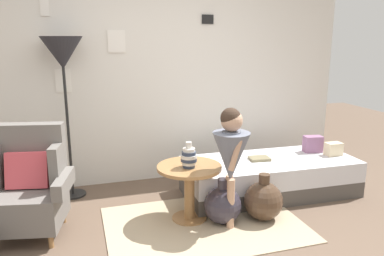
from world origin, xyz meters
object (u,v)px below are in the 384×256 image
object	(u,v)px
armchair	(28,186)
person_child	(231,152)
floor_lamp	(63,58)
demijohn_far	(263,201)
book_on_daybed	(259,159)
demijohn_near	(223,205)
daybed	(269,176)
vase_striped	(189,157)
side_table	(189,181)

from	to	relation	value
armchair	person_child	xyz separation A→B (m)	(1.75, -0.42, 0.28)
floor_lamp	demijohn_far	distance (m)	2.48
armchair	floor_lamp	bearing A→B (deg)	64.81
book_on_daybed	demijohn_near	bearing A→B (deg)	-140.65
daybed	vase_striped	xyz separation A→B (m)	(-1.06, -0.39, 0.44)
vase_striped	demijohn_far	distance (m)	0.85
side_table	book_on_daybed	bearing A→B (deg)	21.73
floor_lamp	demijohn_near	xyz separation A→B (m)	(1.36, -1.09, -1.33)
armchair	person_child	world-z (taller)	person_child
book_on_daybed	demijohn_far	size ratio (longest dim) A/B	0.48
daybed	floor_lamp	world-z (taller)	floor_lamp
armchair	book_on_daybed	bearing A→B (deg)	4.35
side_table	vase_striped	xyz separation A→B (m)	(-0.02, -0.04, 0.25)
vase_striped	person_child	world-z (taller)	person_child
person_child	book_on_daybed	world-z (taller)	person_child
book_on_daybed	side_table	bearing A→B (deg)	-158.27
side_table	floor_lamp	xyz separation A→B (m)	(-1.08, 0.93, 1.11)
side_table	demijohn_far	distance (m)	0.74
book_on_daybed	demijohn_near	xyz separation A→B (m)	(-0.64, -0.52, -0.23)
demijohn_near	person_child	bearing A→B (deg)	-62.87
armchair	demijohn_far	size ratio (longest dim) A/B	2.11
armchair	demijohn_far	distance (m)	2.16
armchair	person_child	size ratio (longest dim) A/B	0.86
daybed	side_table	distance (m)	1.12
demijohn_near	floor_lamp	bearing A→B (deg)	141.27
armchair	floor_lamp	xyz separation A→B (m)	(0.35, 0.75, 1.07)
daybed	book_on_daybed	distance (m)	0.25
person_child	book_on_daybed	size ratio (longest dim) A/B	5.11
floor_lamp	person_child	xyz separation A→B (m)	(1.40, -1.17, -0.79)
side_table	vase_striped	bearing A→B (deg)	-112.34
floor_lamp	daybed	bearing A→B (deg)	-15.49
daybed	side_table	size ratio (longest dim) A/B	3.13
armchair	side_table	distance (m)	1.44
person_child	demijohn_near	bearing A→B (deg)	117.13
demijohn_near	demijohn_far	world-z (taller)	demijohn_far
vase_striped	floor_lamp	size ratio (longest dim) A/B	0.14
demijohn_far	person_child	bearing A→B (deg)	-175.63
floor_lamp	demijohn_far	xyz separation A→B (m)	(1.76, -1.14, -1.32)
person_child	floor_lamp	bearing A→B (deg)	140.17
demijohn_near	book_on_daybed	bearing A→B (deg)	39.35
vase_striped	person_child	xyz separation A→B (m)	(0.34, -0.19, 0.07)
side_table	demijohn_far	world-z (taller)	side_table
daybed	person_child	bearing A→B (deg)	-141.34
daybed	person_child	distance (m)	1.06
floor_lamp	person_child	distance (m)	1.99
vase_striped	demijohn_near	size ratio (longest dim) A/B	0.55
vase_striped	demijohn_near	xyz separation A→B (m)	(0.30, -0.12, -0.46)
daybed	floor_lamp	bearing A→B (deg)	164.51
person_child	demijohn_far	xyz separation A→B (m)	(0.36, 0.03, -0.53)
person_child	demijohn_far	size ratio (longest dim) A/B	2.44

